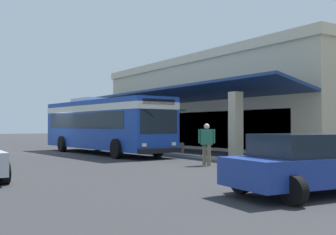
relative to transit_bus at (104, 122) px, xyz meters
name	(u,v)px	position (x,y,z in m)	size (l,w,h in m)	color
ground	(166,148)	(-2.68, 6.09, -1.85)	(120.00, 120.00, 0.00)	#2D2D30
curb_strip	(128,149)	(-2.33, 2.83, -1.79)	(28.76, 0.50, 0.12)	#9E998E
plaza_building	(235,104)	(-2.33, 12.45, 1.54)	(24.27, 13.75, 6.78)	#C6B793
transit_bus	(104,122)	(0.00, 0.00, 0.00)	(11.38, 3.50, 3.34)	#193D9E
parked_sedan_blue	(312,163)	(16.07, -1.63, -1.10)	(2.76, 4.57, 1.47)	navy
pedestrian	(207,142)	(9.01, 0.67, -0.86)	(0.51, 0.54, 1.75)	#726651
potted_palm	(174,143)	(1.55, 3.96, -1.25)	(1.66, 1.83, 2.78)	gray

